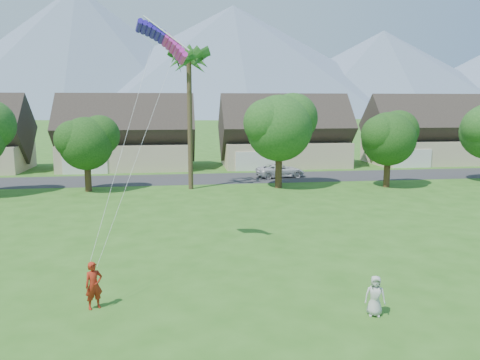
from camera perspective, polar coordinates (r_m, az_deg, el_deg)
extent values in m
plane|color=#2D6019|center=(15.86, 5.15, -19.78)|extent=(500.00, 500.00, 0.00)
cube|color=#2D2D30|center=(48.21, -3.82, 0.17)|extent=(90.00, 7.00, 0.01)
imported|color=#9D2312|center=(18.91, -17.40, -12.16)|extent=(0.79, 0.70, 1.83)
imported|color=#B7B6B2|center=(18.26, 16.14, -13.41)|extent=(0.84, 0.67, 1.51)
imported|color=silver|center=(49.18, 4.96, 1.16)|extent=(5.37, 3.10, 1.41)
cone|color=slate|center=(279.68, -18.96, 14.50)|extent=(190.00, 190.00, 70.00)
cone|color=slate|center=(276.47, -0.80, 14.23)|extent=(240.00, 240.00, 62.00)
cone|color=slate|center=(300.44, 16.93, 12.30)|extent=(200.00, 200.00, 50.00)
cube|color=beige|center=(57.12, -13.52, 2.88)|extent=(15.00, 8.00, 3.00)
cube|color=#382D28|center=(56.86, -13.64, 6.18)|extent=(15.75, 8.15, 8.15)
cube|color=silver|center=(53.78, -18.38, 1.84)|extent=(4.80, 0.12, 2.20)
cube|color=beige|center=(58.33, 5.41, 3.23)|extent=(15.00, 8.00, 3.00)
cube|color=#382D28|center=(58.07, 5.46, 6.46)|extent=(15.75, 8.15, 8.15)
cube|color=silver|center=(53.60, 2.01, 2.29)|extent=(4.80, 0.12, 2.20)
cube|color=beige|center=(65.30, 21.91, 3.25)|extent=(15.00, 8.00, 3.00)
cube|color=#382D28|center=(65.07, 22.08, 6.13)|extent=(15.75, 8.15, 8.15)
cube|color=silver|center=(59.79, 20.28, 2.46)|extent=(4.80, 0.12, 2.20)
cylinder|color=#47301C|center=(43.22, -18.03, 0.10)|extent=(0.56, 0.56, 2.18)
sphere|color=#214916|center=(42.85, -18.24, 4.23)|extent=(4.62, 4.62, 4.62)
cylinder|color=#47301C|center=(42.95, 4.72, 0.91)|extent=(0.62, 0.62, 2.82)
sphere|color=#214916|center=(42.54, 4.80, 6.31)|extent=(5.98, 5.98, 5.98)
cylinder|color=#47301C|center=(45.27, 17.46, 0.62)|extent=(0.58, 0.58, 2.30)
sphere|color=#214916|center=(44.91, 17.67, 4.80)|extent=(4.90, 4.90, 4.90)
cylinder|color=#4C3D26|center=(42.03, -6.13, 7.00)|extent=(0.44, 0.44, 12.00)
sphere|color=#286021|center=(42.25, -6.29, 15.56)|extent=(3.00, 3.00, 3.00)
cube|color=#2F18B6|center=(23.75, -10.96, 16.59)|extent=(1.38, 1.03, 0.50)
cube|color=#E12AB7|center=(23.72, -7.53, 16.69)|extent=(1.38, 1.03, 0.50)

